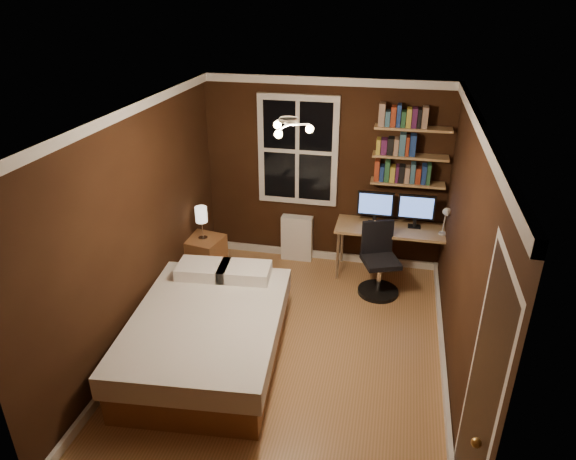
% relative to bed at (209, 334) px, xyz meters
% --- Properties ---
extents(floor, '(4.20, 4.20, 0.00)m').
position_rel_bed_xyz_m(floor, '(0.79, 0.31, -0.29)').
color(floor, olive).
rests_on(floor, ground).
extents(wall_back, '(3.20, 0.04, 2.50)m').
position_rel_bed_xyz_m(wall_back, '(0.79, 2.41, 0.96)').
color(wall_back, black).
rests_on(wall_back, ground).
extents(wall_left, '(0.04, 4.20, 2.50)m').
position_rel_bed_xyz_m(wall_left, '(-0.81, 0.31, 0.96)').
color(wall_left, black).
rests_on(wall_left, ground).
extents(wall_right, '(0.04, 4.20, 2.50)m').
position_rel_bed_xyz_m(wall_right, '(2.39, 0.31, 0.96)').
color(wall_right, black).
rests_on(wall_right, ground).
extents(ceiling, '(3.20, 4.20, 0.02)m').
position_rel_bed_xyz_m(ceiling, '(0.79, 0.31, 2.21)').
color(ceiling, white).
rests_on(ceiling, wall_back).
extents(window, '(1.06, 0.06, 1.46)m').
position_rel_bed_xyz_m(window, '(0.44, 2.38, 1.26)').
color(window, silver).
rests_on(window, wall_back).
extents(door, '(0.03, 0.82, 2.05)m').
position_rel_bed_xyz_m(door, '(2.38, -1.24, 0.73)').
color(door, black).
rests_on(door, ground).
extents(door_knob, '(0.06, 0.06, 0.06)m').
position_rel_bed_xyz_m(door_knob, '(2.34, -1.54, 0.71)').
color(door_knob, '#BF9345').
rests_on(door_knob, door).
extents(ceiling_fixture, '(0.44, 0.44, 0.18)m').
position_rel_bed_xyz_m(ceiling_fixture, '(0.79, 0.21, 2.11)').
color(ceiling_fixture, beige).
rests_on(ceiling_fixture, ceiling).
extents(bookshelf_lower, '(0.92, 0.22, 0.03)m').
position_rel_bed_xyz_m(bookshelf_lower, '(1.87, 2.29, 0.96)').
color(bookshelf_lower, tan).
rests_on(bookshelf_lower, wall_back).
extents(books_row_lower, '(0.66, 0.16, 0.23)m').
position_rel_bed_xyz_m(books_row_lower, '(1.87, 2.29, 1.09)').
color(books_row_lower, '#94341B').
rests_on(books_row_lower, bookshelf_lower).
extents(bookshelf_middle, '(0.92, 0.22, 0.03)m').
position_rel_bed_xyz_m(bookshelf_middle, '(1.87, 2.29, 1.31)').
color(bookshelf_middle, tan).
rests_on(bookshelf_middle, wall_back).
extents(books_row_middle, '(0.42, 0.16, 0.23)m').
position_rel_bed_xyz_m(books_row_middle, '(1.87, 2.29, 1.44)').
color(books_row_middle, navy).
rests_on(books_row_middle, bookshelf_middle).
extents(bookshelf_upper, '(0.92, 0.22, 0.03)m').
position_rel_bed_xyz_m(bookshelf_upper, '(1.87, 2.29, 1.66)').
color(bookshelf_upper, tan).
rests_on(bookshelf_upper, wall_back).
extents(books_row_upper, '(0.54, 0.16, 0.23)m').
position_rel_bed_xyz_m(books_row_upper, '(1.87, 2.29, 1.79)').
color(books_row_upper, '#265A34').
rests_on(books_row_upper, bookshelf_upper).
extents(bed, '(1.64, 2.15, 0.69)m').
position_rel_bed_xyz_m(bed, '(0.00, 0.00, 0.00)').
color(bed, brown).
rests_on(bed, ground).
extents(nightstand, '(0.53, 0.53, 0.57)m').
position_rel_bed_xyz_m(nightstand, '(-0.63, 1.54, -0.01)').
color(nightstand, brown).
rests_on(nightstand, ground).
extents(bedside_lamp, '(0.15, 0.15, 0.43)m').
position_rel_bed_xyz_m(bedside_lamp, '(-0.63, 1.54, 0.49)').
color(bedside_lamp, beige).
rests_on(bedside_lamp, nightstand).
extents(radiator, '(0.43, 0.15, 0.64)m').
position_rel_bed_xyz_m(radiator, '(0.45, 2.30, 0.03)').
color(radiator, silver).
rests_on(radiator, ground).
extents(desk, '(1.47, 0.55, 0.70)m').
position_rel_bed_xyz_m(desk, '(1.75, 2.12, 0.34)').
color(desk, tan).
rests_on(desk, ground).
extents(monitor_left, '(0.46, 0.12, 0.44)m').
position_rel_bed_xyz_m(monitor_left, '(1.49, 2.19, 0.62)').
color(monitor_left, black).
rests_on(monitor_left, desk).
extents(monitor_right, '(0.46, 0.12, 0.44)m').
position_rel_bed_xyz_m(monitor_right, '(2.01, 2.19, 0.62)').
color(monitor_right, black).
rests_on(monitor_right, desk).
extents(desk_lamp, '(0.14, 0.32, 0.44)m').
position_rel_bed_xyz_m(desk_lamp, '(2.35, 1.97, 0.62)').
color(desk_lamp, silver).
rests_on(desk_lamp, desk).
extents(office_chair, '(0.54, 0.54, 0.92)m').
position_rel_bed_xyz_m(office_chair, '(1.61, 1.67, 0.05)').
color(office_chair, black).
rests_on(office_chair, ground).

